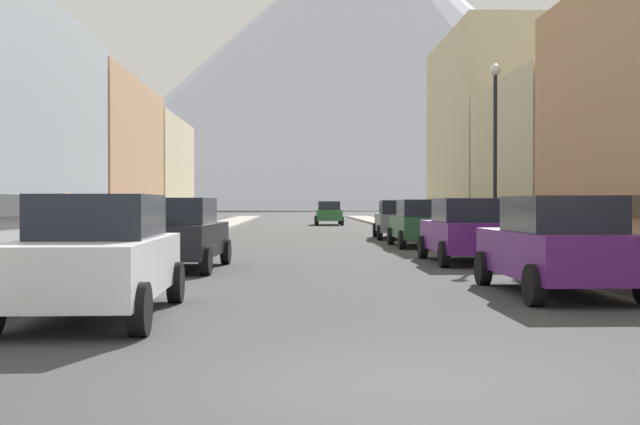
{
  "coord_description": "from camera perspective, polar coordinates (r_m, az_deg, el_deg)",
  "views": [
    {
      "loc": [
        -0.93,
        -6.89,
        1.66
      ],
      "look_at": [
        0.47,
        37.28,
        1.12
      ],
      "focal_mm": 44.05,
      "sensor_mm": 36.0,
      "label": 1
    }
  ],
  "objects": [
    {
      "name": "ground_plane",
      "position": [
        7.14,
        5.83,
        -12.71
      ],
      "size": [
        400.0,
        400.0,
        0.0
      ],
      "primitive_type": "plane",
      "color": "#393939"
    },
    {
      "name": "sidewalk_left",
      "position": [
        42.25,
        -9.06,
        -1.45
      ],
      "size": [
        2.5,
        100.0,
        0.15
      ],
      "primitive_type": "cube",
      "color": "gray",
      "rests_on": "ground"
    },
    {
      "name": "sidewalk_right",
      "position": [
        42.53,
        7.9,
        -1.44
      ],
      "size": [
        2.5,
        100.0,
        0.15
      ],
      "primitive_type": "cube",
      "color": "gray",
      "rests_on": "ground"
    },
    {
      "name": "storefront_left_2",
      "position": [
        35.53,
        -19.84,
        3.31
      ],
      "size": [
        9.1,
        11.31,
        6.85
      ],
      "color": "tan",
      "rests_on": "ground"
    },
    {
      "name": "storefront_left_3",
      "position": [
        46.88,
        -15.46,
        2.47
      ],
      "size": [
        9.24,
        11.34,
        6.5
      ],
      "color": "beige",
      "rests_on": "ground"
    },
    {
      "name": "storefront_right_2",
      "position": [
        34.55,
        17.91,
        3.32
      ],
      "size": [
        6.74,
        9.9,
        6.76
      ],
      "color": "beige",
      "rests_on": "ground"
    },
    {
      "name": "storefront_right_3",
      "position": [
        45.75,
        13.88,
        5.29
      ],
      "size": [
        8.1,
        12.3,
        11.02
      ],
      "color": "beige",
      "rests_on": "ground"
    },
    {
      "name": "car_left_0",
      "position": [
        11.82,
        -15.91,
        -2.99
      ],
      "size": [
        2.13,
        4.43,
        1.78
      ],
      "color": "silver",
      "rests_on": "ground"
    },
    {
      "name": "car_left_1",
      "position": [
        19.78,
        -10.18,
        -1.5
      ],
      "size": [
        2.26,
        4.49,
        1.78
      ],
      "color": "black",
      "rests_on": "ground"
    },
    {
      "name": "car_right_0",
      "position": [
        14.78,
        16.85,
        -2.26
      ],
      "size": [
        2.09,
        4.42,
        1.78
      ],
      "color": "#591E72",
      "rests_on": "ground"
    },
    {
      "name": "car_right_1",
      "position": [
        22.06,
        10.56,
        -1.28
      ],
      "size": [
        2.07,
        4.4,
        1.78
      ],
      "color": "#591E72",
      "rests_on": "ground"
    },
    {
      "name": "car_right_2",
      "position": [
        29.76,
        7.32,
        -0.76
      ],
      "size": [
        2.07,
        4.4,
        1.78
      ],
      "color": "#265933",
      "rests_on": "ground"
    },
    {
      "name": "car_right_3",
      "position": [
        36.37,
        5.65,
        -0.49
      ],
      "size": [
        2.22,
        4.47,
        1.78
      ],
      "color": "slate",
      "rests_on": "ground"
    },
    {
      "name": "car_driving_0",
      "position": [
        59.07,
        0.64,
        -0.03
      ],
      "size": [
        2.06,
        4.4,
        1.78
      ],
      "color": "#265933",
      "rests_on": "ground"
    },
    {
      "name": "trash_bin_right",
      "position": [
        19.0,
        20.72,
        -2.4
      ],
      "size": [
        0.59,
        0.59,
        0.98
      ],
      "color": "#4C5156",
      "rests_on": "sidewalk_right"
    },
    {
      "name": "pedestrian_0",
      "position": [
        25.05,
        -14.09,
        -1.07
      ],
      "size": [
        0.36,
        0.36,
        1.61
      ],
      "color": "maroon",
      "rests_on": "sidewalk_left"
    },
    {
      "name": "pedestrian_2",
      "position": [
        19.07,
        -18.03,
        -1.41
      ],
      "size": [
        0.36,
        0.36,
        1.76
      ],
      "color": "maroon",
      "rests_on": "sidewalk_left"
    },
    {
      "name": "streetlamp_right",
      "position": [
        25.33,
        12.61,
        5.96
      ],
      "size": [
        0.36,
        0.36,
        5.86
      ],
      "color": "black",
      "rests_on": "sidewalk_right"
    },
    {
      "name": "mountain_backdrop",
      "position": [
        272.18,
        3.47,
        10.73
      ],
      "size": [
        213.59,
        213.59,
        98.12
      ],
      "primitive_type": "cone",
      "color": "silver",
      "rests_on": "ground"
    }
  ]
}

